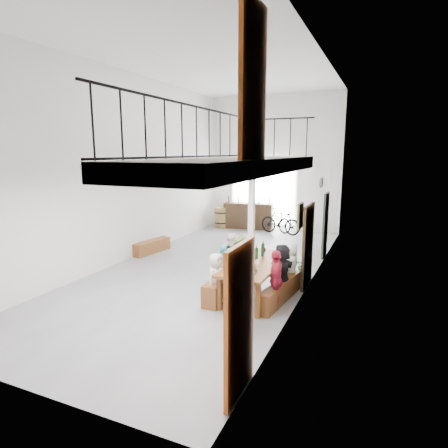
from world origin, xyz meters
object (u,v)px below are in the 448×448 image
at_px(bench_inner, 227,283).
at_px(side_bench, 152,247).
at_px(serving_counter, 248,216).
at_px(oak_barrel, 221,217).
at_px(bicycle_near, 273,219).
at_px(host_standing, 241,284).
at_px(tasting_table, 257,266).

distance_m(bench_inner, side_bench, 4.26).
bearing_deg(serving_counter, oak_barrel, -174.80).
distance_m(bench_inner, bicycle_near, 7.14).
xyz_separation_m(oak_barrel, host_standing, (4.15, -8.57, 0.44)).
relative_size(tasting_table, serving_counter, 1.22).
bearing_deg(bench_inner, side_bench, 146.67).
distance_m(oak_barrel, serving_counter, 1.18).
height_order(tasting_table, serving_counter, serving_counter).
bearing_deg(side_bench, bench_inner, -32.04).
distance_m(side_bench, bicycle_near, 5.53).
relative_size(oak_barrel, host_standing, 0.50).
xyz_separation_m(tasting_table, serving_counter, (-2.76, 7.12, -0.16)).
bearing_deg(oak_barrel, side_bench, -94.95).
relative_size(bench_inner, host_standing, 1.21).
distance_m(tasting_table, oak_barrel, 7.91).
relative_size(side_bench, oak_barrel, 1.64).
xyz_separation_m(oak_barrel, bicycle_near, (2.29, 0.12, 0.05)).
distance_m(serving_counter, host_standing, 9.32).
bearing_deg(host_standing, bicycle_near, 100.35).
relative_size(side_bench, host_standing, 0.82).
distance_m(side_bench, serving_counter, 5.20).
xyz_separation_m(side_bench, host_standing, (4.55, -3.87, 0.68)).
bearing_deg(bench_inner, tasting_table, 5.58).
bearing_deg(bench_inner, serving_counter, 104.65).
relative_size(tasting_table, bench_inner, 1.18).
relative_size(host_standing, bicycle_near, 0.94).
distance_m(bench_inner, serving_counter, 7.50).
xyz_separation_m(serving_counter, bicycle_near, (1.14, -0.13, -0.05)).
bearing_deg(side_bench, serving_counter, 72.54).
relative_size(bench_inner, serving_counter, 1.04).
distance_m(bench_inner, host_standing, 1.97).
bearing_deg(bicycle_near, bench_inner, -145.29).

